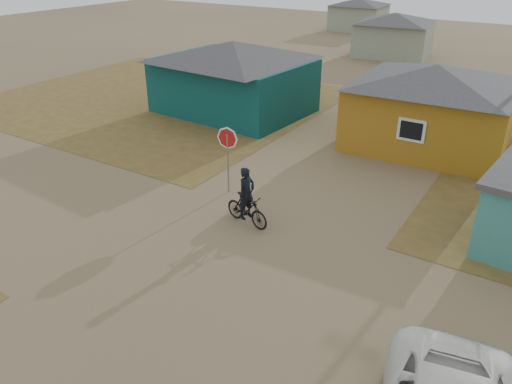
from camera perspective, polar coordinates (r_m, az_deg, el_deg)
ground at (r=15.21m, az=-5.11°, el=-8.97°), size 120.00×120.00×0.00m
grass_nw at (r=32.63m, az=-11.13°, el=10.40°), size 20.00×18.00×0.00m
house_teal at (r=29.10m, az=-2.60°, el=13.09°), size 8.93×7.08×4.00m
house_yellow at (r=25.20m, az=19.43°, el=9.37°), size 7.72×6.76×3.90m
house_pale_west at (r=46.32m, az=15.46°, el=17.01°), size 7.04×6.15×3.60m
house_pale_north at (r=60.20m, az=11.66°, el=19.30°), size 6.28×5.81×3.40m
stop_sign at (r=18.98m, az=-3.27°, el=5.36°), size 0.85×0.30×2.69m
cyclist at (r=17.14m, az=-1.06°, el=-1.41°), size 1.94×0.87×2.12m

